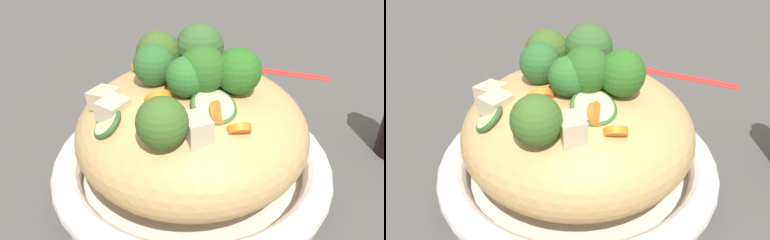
% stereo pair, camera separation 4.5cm
% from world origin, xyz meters
% --- Properties ---
extents(ground_plane, '(3.00, 3.00, 0.00)m').
position_xyz_m(ground_plane, '(0.00, 0.00, 0.00)').
color(ground_plane, '#4A4947').
extents(serving_bowl, '(0.32, 0.32, 0.05)m').
position_xyz_m(serving_bowl, '(0.00, 0.00, 0.03)').
color(serving_bowl, white).
rests_on(serving_bowl, ground_plane).
extents(noodle_heap, '(0.26, 0.26, 0.13)m').
position_xyz_m(noodle_heap, '(-0.00, -0.00, 0.08)').
color(noodle_heap, tan).
rests_on(noodle_heap, serving_bowl).
extents(broccoli_florets, '(0.14, 0.18, 0.08)m').
position_xyz_m(broccoli_florets, '(-0.00, -0.01, 0.16)').
color(broccoli_florets, '#9AB97A').
rests_on(broccoli_florets, serving_bowl).
extents(carrot_coins, '(0.12, 0.18, 0.04)m').
position_xyz_m(carrot_coins, '(-0.00, -0.02, 0.14)').
color(carrot_coins, orange).
rests_on(carrot_coins, serving_bowl).
extents(zucchini_slices, '(0.15, 0.14, 0.04)m').
position_xyz_m(zucchini_slices, '(-0.01, -0.02, 0.14)').
color(zucchini_slices, beige).
rests_on(zucchini_slices, serving_bowl).
extents(chicken_chunks, '(0.12, 0.15, 0.03)m').
position_xyz_m(chicken_chunks, '(-0.05, -0.02, 0.14)').
color(chicken_chunks, beige).
rests_on(chicken_chunks, serving_bowl).
extents(chopsticks_pair, '(0.23, 0.10, 0.01)m').
position_xyz_m(chopsticks_pair, '(0.15, 0.31, 0.00)').
color(chopsticks_pair, red).
rests_on(chopsticks_pair, ground_plane).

